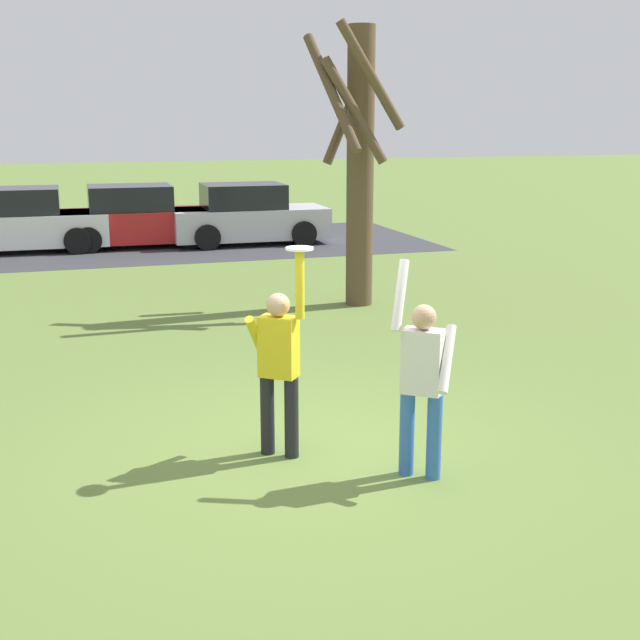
% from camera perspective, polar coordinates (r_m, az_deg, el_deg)
% --- Properties ---
extents(ground_plane, '(120.00, 120.00, 0.00)m').
position_cam_1_polar(ground_plane, '(8.57, -1.08, -8.96)').
color(ground_plane, olive).
extents(person_catcher, '(0.57, 0.55, 2.08)m').
position_cam_1_polar(person_catcher, '(8.21, -2.81, -2.74)').
color(person_catcher, black).
rests_on(person_catcher, ground_plane).
extents(person_defender, '(0.65, 0.64, 2.05)m').
position_cam_1_polar(person_defender, '(7.77, 6.92, -3.79)').
color(person_defender, '#3366B7').
rests_on(person_defender, ground_plane).
extents(frisbee_disc, '(0.26, 0.26, 0.02)m').
position_cam_1_polar(frisbee_disc, '(7.88, -1.40, 4.86)').
color(frisbee_disc, white).
rests_on(frisbee_disc, person_catcher).
extents(parked_car_white, '(4.13, 2.09, 1.59)m').
position_cam_1_polar(parked_car_white, '(22.61, -19.51, 6.24)').
color(parked_car_white, white).
rests_on(parked_car_white, ground_plane).
extents(parked_car_red, '(4.13, 2.09, 1.59)m').
position_cam_1_polar(parked_car_red, '(22.69, -12.39, 6.72)').
color(parked_car_red, red).
rests_on(parked_car_red, ground_plane).
extents(parked_car_silver, '(4.13, 2.09, 1.59)m').
position_cam_1_polar(parked_car_silver, '(22.75, -4.92, 7.00)').
color(parked_car_silver, '#BCBCC1').
rests_on(parked_car_silver, ground_plane).
extents(parking_strip, '(18.31, 6.40, 0.01)m').
position_cam_1_polar(parking_strip, '(22.70, -15.91, 4.68)').
color(parking_strip, '#38383D').
rests_on(parking_strip, ground_plane).
extents(bare_tree_tall, '(1.53, 1.54, 4.85)m').
position_cam_1_polar(bare_tree_tall, '(14.91, 2.62, 10.94)').
color(bare_tree_tall, brown).
rests_on(bare_tree_tall, ground_plane).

